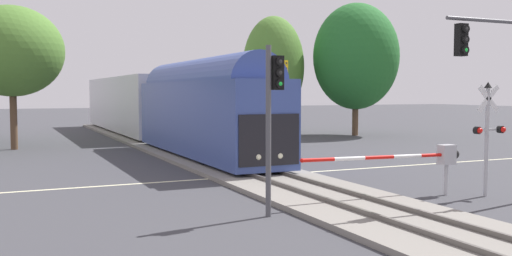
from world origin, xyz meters
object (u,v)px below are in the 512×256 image
commuter_train (155,104)px  oak_far_right (273,67)px  oak_behind_train (12,51)px  crossing_signal_mast (488,127)px  traffic_signal_far_side (283,87)px  traffic_signal_median (273,102)px  crossing_gate_near (429,157)px  maple_right_background (356,57)px

commuter_train → oak_far_right: bearing=13.4°
oak_behind_train → crossing_signal_mast: bearing=-58.8°
traffic_signal_far_side → traffic_signal_median: (-8.82, -16.67, -0.59)m
crossing_gate_near → traffic_signal_median: 6.68m
traffic_signal_median → maple_right_background: (19.94, 24.97, 3.25)m
traffic_signal_median → oak_behind_train: (-6.56, 24.16, 2.85)m
oak_behind_train → traffic_signal_median: bearing=-74.8°
traffic_signal_far_side → traffic_signal_median: traffic_signal_far_side is taller
maple_right_background → crossing_signal_mast: bearing=-114.9°
traffic_signal_median → oak_behind_train: size_ratio=0.55×
crossing_signal_mast → oak_far_right: size_ratio=0.40×
maple_right_background → oak_behind_train: size_ratio=1.21×
crossing_gate_near → oak_behind_train: 27.33m
crossing_signal_mast → oak_behind_train: size_ratio=0.44×
crossing_gate_near → oak_behind_train: (-12.91, 23.60, 4.83)m
commuter_train → maple_right_background: maple_right_background is taller
crossing_signal_mast → crossing_gate_near: bearing=156.6°
commuter_train → traffic_signal_median: bearing=-96.4°
traffic_signal_median → oak_far_right: 31.11m
crossing_signal_mast → traffic_signal_far_side: traffic_signal_far_side is taller
crossing_gate_near → oak_behind_train: bearing=118.7°
oak_behind_train → maple_right_background: bearing=1.8°
commuter_train → oak_far_right: 11.52m
traffic_signal_median → oak_behind_train: oak_behind_train is taller
commuter_train → traffic_signal_far_side: bearing=-55.1°
traffic_signal_median → maple_right_background: maple_right_background is taller
crossing_signal_mast → maple_right_background: size_ratio=0.36×
traffic_signal_far_side → oak_behind_train: 17.26m
maple_right_background → oak_far_right: maple_right_background is taller
traffic_signal_median → oak_behind_train: bearing=105.2°
oak_behind_train → oak_far_right: bearing=10.4°
commuter_train → crossing_gate_near: (3.52, -24.71, -1.38)m
commuter_train → crossing_signal_mast: size_ratio=10.26×
commuter_train → oak_behind_train: oak_behind_train is taller
crossing_gate_near → maple_right_background: 28.42m
crossing_gate_near → crossing_signal_mast: bearing=-23.4°
traffic_signal_far_side → oak_far_right: size_ratio=0.59×
crossing_gate_near → crossing_signal_mast: crossing_signal_mast is taller
traffic_signal_far_side → oak_far_right: bearing=66.6°
commuter_train → crossing_gate_near: 25.00m
traffic_signal_median → commuter_train: bearing=83.6°
traffic_signal_median → oak_far_right: bearing=63.9°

